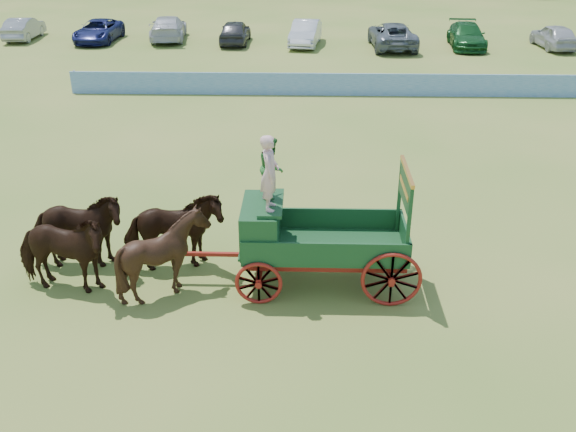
{
  "coord_description": "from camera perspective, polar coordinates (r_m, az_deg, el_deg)",
  "views": [
    {
      "loc": [
        -2.79,
        -11.84,
        8.41
      ],
      "look_at": [
        -3.2,
        2.45,
        1.3
      ],
      "focal_mm": 40.0,
      "sensor_mm": 36.0,
      "label": 1
    }
  ],
  "objects": [
    {
      "name": "horse_wheel_right",
      "position": [
        16.01,
        -10.16,
        -1.45
      ],
      "size": [
        2.63,
        1.67,
        2.06
      ],
      "primitive_type": "imported",
      "rotation": [
        0.0,
        0.0,
        1.81
      ],
      "color": "black",
      "rests_on": "ground"
    },
    {
      "name": "horse_lead_right",
      "position": [
        16.66,
        -18.27,
        -1.29
      ],
      "size": [
        2.51,
        1.28,
        2.06
      ],
      "primitive_type": "imported",
      "rotation": [
        0.0,
        0.0,
        1.64
      ],
      "color": "black",
      "rests_on": "ground"
    },
    {
      "name": "ground",
      "position": [
        14.79,
        12.37,
        -8.92
      ],
      "size": [
        160.0,
        160.0,
        0.0
      ],
      "primitive_type": "plane",
      "color": "olive",
      "rests_on": "ground"
    },
    {
      "name": "farm_dray",
      "position": [
        14.92,
        0.46,
        -0.55
      ],
      "size": [
        6.0,
        2.0,
        3.88
      ],
      "color": "#9B280F",
      "rests_on": "ground"
    },
    {
      "name": "sponsor_banner",
      "position": [
        30.92,
        5.03,
        11.57
      ],
      "size": [
        26.0,
        0.08,
        1.05
      ],
      "primitive_type": "cube",
      "color": "#1F6BA9",
      "rests_on": "ground"
    },
    {
      "name": "horse_lead_left",
      "position": [
        15.76,
        -19.51,
        -3.15
      ],
      "size": [
        2.56,
        1.42,
        2.06
      ],
      "primitive_type": "imported",
      "rotation": [
        0.0,
        0.0,
        1.44
      ],
      "color": "black",
      "rests_on": "ground"
    },
    {
      "name": "horse_wheel_left",
      "position": [
        15.07,
        -10.94,
        -3.4
      ],
      "size": [
        2.08,
        1.9,
        2.06
      ],
      "primitive_type": "imported",
      "rotation": [
        0.0,
        0.0,
        1.43
      ],
      "color": "black",
      "rests_on": "ground"
    },
    {
      "name": "parked_cars",
      "position": [
        42.71,
        8.2,
        15.85
      ],
      "size": [
        56.92,
        7.7,
        1.63
      ],
      "color": "silver",
      "rests_on": "ground"
    }
  ]
}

